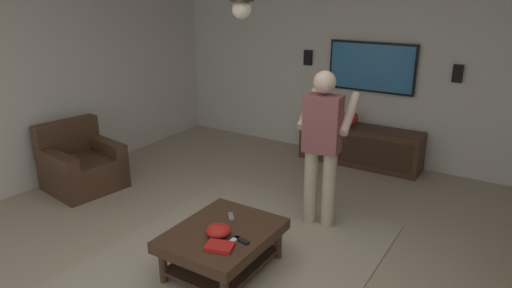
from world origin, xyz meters
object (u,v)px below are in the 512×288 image
object	(u,v)px
armchair	(81,167)
coffee_table	(223,241)
bowl	(218,231)
ceiling_fan	(243,0)
remote_grey	(231,217)
media_console	(360,146)
vase_round	(350,118)
remote_black	(242,240)
tv	(372,67)
remote_white	(233,241)
person_standing	(322,140)
wall_speaker_left	(458,74)
book	(220,247)
wall_speaker_right	(308,58)

from	to	relation	value
armchair	coffee_table	world-z (taller)	armchair
bowl	ceiling_fan	size ratio (longest dim) A/B	0.17
remote_grey	ceiling_fan	size ratio (longest dim) A/B	0.12
media_console	vase_round	size ratio (longest dim) A/B	7.73
coffee_table	remote_black	distance (m)	0.28
remote_grey	vase_round	distance (m)	2.90
tv	remote_grey	xyz separation A→B (m)	(-3.16, 0.16, -0.94)
armchair	vase_round	world-z (taller)	armchair
media_console	ceiling_fan	distance (m)	3.38
tv	remote_white	bearing A→B (deg)	1.47
person_standing	ceiling_fan	xyz separation A→B (m)	(-0.81, 0.41, 1.36)
remote_white	coffee_table	bearing A→B (deg)	-121.69
tv	person_standing	bearing A→B (deg)	6.67
tv	ceiling_fan	xyz separation A→B (m)	(-2.94, 0.16, 0.94)
bowl	wall_speaker_left	size ratio (longest dim) A/B	0.95
remote_white	wall_speaker_left	bearing A→B (deg)	164.11
book	wall_speaker_right	bearing A→B (deg)	89.24
ceiling_fan	media_console	bearing A→B (deg)	-3.40
wall_speaker_right	tv	bearing A→B (deg)	-90.77
media_console	ceiling_fan	world-z (taller)	ceiling_fan
person_standing	wall_speaker_left	bearing A→B (deg)	-27.51
remote_black	ceiling_fan	bearing A→B (deg)	-49.86
remote_white	wall_speaker_right	size ratio (longest dim) A/B	0.68
tv	book	size ratio (longest dim) A/B	5.54
wall_speaker_right	ceiling_fan	distance (m)	3.19
book	wall_speaker_right	size ratio (longest dim) A/B	1.00
remote_black	vase_round	size ratio (longest dim) A/B	0.68
person_standing	bowl	xyz separation A→B (m)	(-1.33, 0.33, -0.49)
ceiling_fan	remote_white	bearing A→B (deg)	-155.70
media_console	wall_speaker_left	size ratio (longest dim) A/B	7.73
coffee_table	remote_black	xyz separation A→B (m)	(-0.07, -0.25, 0.12)
armchair	bowl	distance (m)	2.65
coffee_table	remote_black	size ratio (longest dim) A/B	6.67
wall_speaker_right	wall_speaker_left	bearing A→B (deg)	-90.00
person_standing	coffee_table	bearing A→B (deg)	158.32
wall_speaker_left	ceiling_fan	bearing A→B (deg)	156.77
armchair	tv	size ratio (longest dim) A/B	0.75
book	wall_speaker_left	distance (m)	3.91
bowl	remote_white	xyz separation A→B (m)	(-0.03, -0.17, -0.04)
media_console	bowl	size ratio (longest dim) A/B	8.10
remote_grey	vase_round	world-z (taller)	vase_round
vase_round	wall_speaker_left	xyz separation A→B (m)	(0.28, -1.27, 0.71)
vase_round	remote_black	bearing A→B (deg)	-174.58
person_standing	remote_black	size ratio (longest dim) A/B	10.93
remote_black	book	bearing A→B (deg)	73.17
tv	bowl	size ratio (longest dim) A/B	5.81
bowl	vase_round	world-z (taller)	vase_round
person_standing	bowl	world-z (taller)	person_standing
media_console	remote_white	world-z (taller)	media_console
bowl	book	world-z (taller)	bowl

